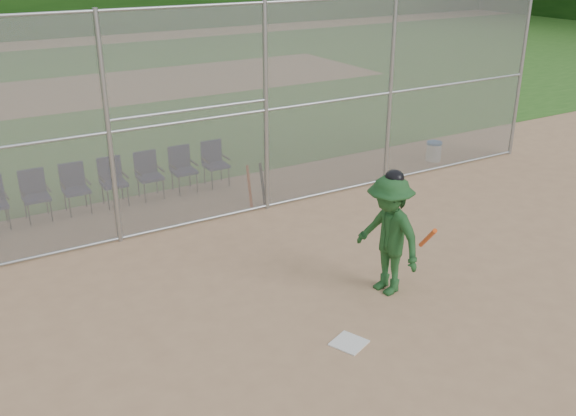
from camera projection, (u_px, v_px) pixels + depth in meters
ground at (385, 348)px, 8.43m from camera, size 100.00×100.00×0.00m
grass_strip at (65, 93)px, 22.72m from camera, size 100.00×100.00×0.00m
dirt_patch_far at (65, 93)px, 22.72m from camera, size 24.00×24.00×0.00m
backstop_fence at (218, 113)px, 11.61m from camera, size 16.09×0.09×4.00m
home_plate at (349, 343)px, 8.51m from camera, size 0.54×0.54×0.02m
batter_at_plate at (389, 235)px, 9.46m from camera, size 1.00×1.36×1.94m
water_cooler at (434, 151)px, 15.58m from camera, size 0.38×0.38×0.48m
spare_bats at (256, 185)px, 12.89m from camera, size 0.36×0.24×0.85m
chair_3 at (36, 197)px, 12.14m from camera, size 0.54×0.52×0.96m
chair_4 at (76, 189)px, 12.49m from camera, size 0.54×0.52×0.96m
chair_5 at (114, 183)px, 12.85m from camera, size 0.54×0.52×0.96m
chair_6 at (150, 176)px, 13.20m from camera, size 0.54×0.52×0.96m
chair_7 at (184, 170)px, 13.55m from camera, size 0.54×0.52×0.96m
chair_8 at (216, 164)px, 13.91m from camera, size 0.54×0.52×0.96m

